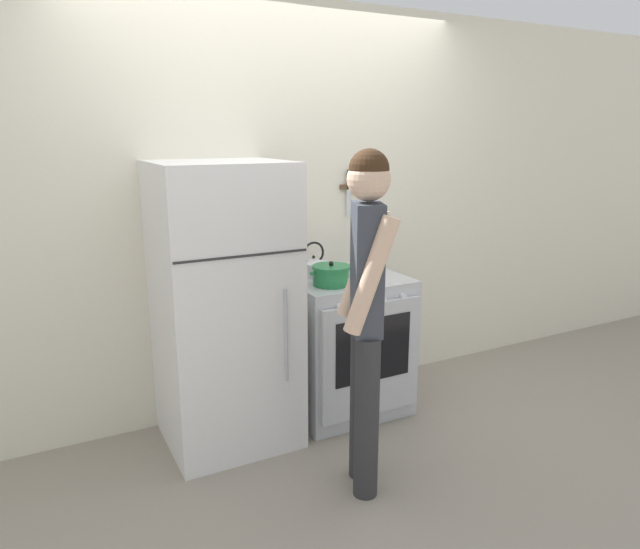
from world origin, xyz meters
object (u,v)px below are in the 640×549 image
(dutch_oven_pot, at_px, (331,275))
(stove_range, at_px, (346,343))
(utensil_jar, at_px, (359,259))
(person, at_px, (366,305))
(refrigerator, at_px, (225,307))
(tea_kettle, at_px, (314,266))

(dutch_oven_pot, bearing_deg, stove_range, 30.96)
(dutch_oven_pot, height_order, utensil_jar, utensil_jar)
(stove_range, height_order, person, person)
(stove_range, height_order, utensil_jar, utensil_jar)
(refrigerator, distance_m, utensil_jar, 0.99)
(stove_range, distance_m, utensil_jar, 0.56)
(refrigerator, xyz_separation_m, person, (0.45, -0.77, 0.16))
(tea_kettle, relative_size, person, 0.14)
(dutch_oven_pot, bearing_deg, refrigerator, 170.31)
(tea_kettle, relative_size, utensil_jar, 0.87)
(tea_kettle, bearing_deg, stove_range, -45.03)
(dutch_oven_pot, xyz_separation_m, person, (-0.18, -0.67, 0.02))
(dutch_oven_pot, relative_size, utensil_jar, 0.99)
(refrigerator, xyz_separation_m, tea_kettle, (0.64, 0.14, 0.14))
(refrigerator, bearing_deg, dutch_oven_pot, -9.69)
(refrigerator, height_order, utensil_jar, refrigerator)
(tea_kettle, height_order, person, person)
(stove_range, xyz_separation_m, person, (-0.34, -0.77, 0.52))
(tea_kettle, bearing_deg, dutch_oven_pot, -93.02)
(refrigerator, xyz_separation_m, utensil_jar, (0.97, 0.15, 0.15))
(dutch_oven_pot, bearing_deg, person, -104.72)
(refrigerator, bearing_deg, person, -59.83)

